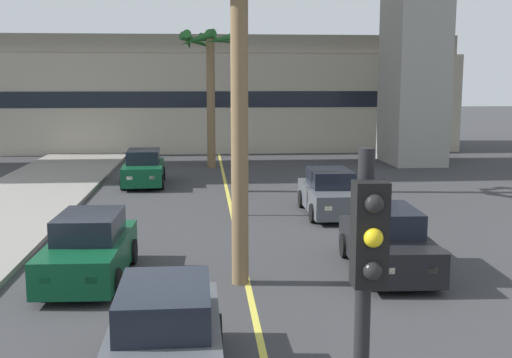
{
  "coord_description": "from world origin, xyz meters",
  "views": [
    {
      "loc": [
        -0.98,
        2.1,
        4.69
      ],
      "look_at": [
        0.0,
        14.0,
        2.83
      ],
      "focal_mm": 45.12,
      "sensor_mm": 36.0,
      "label": 1
    }
  ],
  "objects": [
    {
      "name": "car_queue_fourth",
      "position": [
        -3.64,
        30.79,
        0.72
      ],
      "size": [
        1.94,
        4.16,
        1.56
      ],
      "color": "#0C4728",
      "rests_on": "ground"
    },
    {
      "name": "palm_tree_mid_median",
      "position": [
        -0.57,
        36.23,
        5.66
      ],
      "size": [
        3.42,
        3.52,
        7.24
      ],
      "color": "brown",
      "rests_on": "ground"
    },
    {
      "name": "pier_building_backdrop",
      "position": [
        0.0,
        46.37,
        3.65
      ],
      "size": [
        31.21,
        8.04,
        7.43
      ],
      "color": "#BCB29E",
      "rests_on": "ground"
    },
    {
      "name": "car_queue_third",
      "position": [
        3.42,
        23.88,
        0.72
      ],
      "size": [
        1.84,
        4.1,
        1.56
      ],
      "color": "#4C5156",
      "rests_on": "ground"
    },
    {
      "name": "car_queue_fifth",
      "position": [
        3.5,
        17.13,
        0.72
      ],
      "size": [
        1.96,
        4.16,
        1.56
      ],
      "color": "black",
      "rests_on": "ground"
    },
    {
      "name": "lane_stripe_center",
      "position": [
        0.0,
        24.0,
        0.0
      ],
      "size": [
        0.14,
        56.0,
        0.01
      ],
      "primitive_type": "cube",
      "color": "#DBCC4C",
      "rests_on": "ground"
    },
    {
      "name": "traffic_light_median_near",
      "position": [
        0.19,
        6.53,
        2.71
      ],
      "size": [
        0.24,
        0.37,
        4.2
      ],
      "color": "black",
      "rests_on": "ground"
    },
    {
      "name": "traffic_light_median_far",
      "position": [
        0.26,
        23.88,
        2.71
      ],
      "size": [
        0.24,
        0.37,
        4.2
      ],
      "color": "black",
      "rests_on": "ground"
    },
    {
      "name": "car_queue_front",
      "position": [
        -3.69,
        17.05,
        0.72
      ],
      "size": [
        1.94,
        4.16,
        1.56
      ],
      "color": "#0C4728",
      "rests_on": "ground"
    },
    {
      "name": "car_queue_second",
      "position": [
        -1.61,
        11.53,
        0.72
      ],
      "size": [
        1.86,
        4.12,
        1.56
      ],
      "color": "#4C5156",
      "rests_on": "ground"
    },
    {
      "name": "palm_tree_near_median",
      "position": [
        0.36,
        28.78,
        7.27
      ],
      "size": [
        2.91,
        2.98,
        9.2
      ],
      "color": "brown",
      "rests_on": "ground"
    },
    {
      "name": "palm_tree_far_median",
      "position": [
        -0.18,
        16.47,
        6.13
      ],
      "size": [
        2.82,
        2.86,
        7.7
      ],
      "color": "brown",
      "rests_on": "ground"
    }
  ]
}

